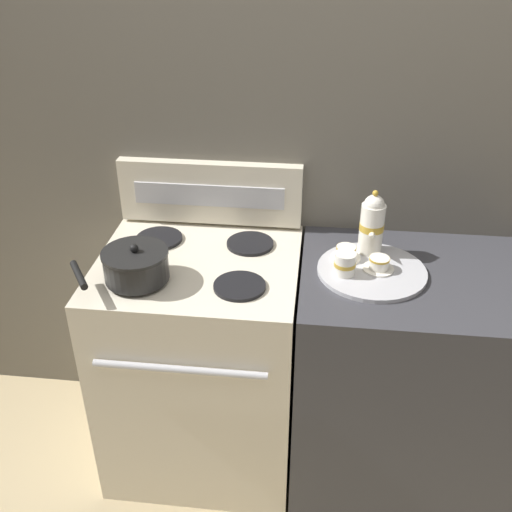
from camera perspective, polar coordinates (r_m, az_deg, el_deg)
name	(u,v)px	position (r m, az deg, el deg)	size (l,w,h in m)	color
ground_plane	(305,453)	(2.57, 4.73, -18.20)	(6.00, 6.00, 0.00)	tan
wall_back	(322,170)	(2.18, 6.34, 8.13)	(6.00, 0.05, 2.20)	#666056
stove	(203,362)	(2.29, -5.09, -10.03)	(0.69, 0.63, 0.89)	beige
control_panel	(210,193)	(2.21, -4.39, 6.03)	(0.67, 0.05, 0.23)	beige
side_counter	(406,378)	(2.28, 14.14, -11.21)	(0.80, 0.60, 0.88)	#38383D
saucepan	(135,265)	(1.92, -11.44, -0.84)	(0.30, 0.27, 0.12)	black
serving_tray	(372,272)	(1.99, 10.97, -1.46)	(0.36, 0.36, 0.01)	#B2B2B7
teapot	(372,224)	(2.04, 10.99, 3.02)	(0.08, 0.13, 0.23)	white
teacup_left	(346,253)	(2.02, 8.56, 0.31)	(0.10, 0.10, 0.05)	white
teacup_right	(379,263)	(1.98, 11.62, -0.67)	(0.10, 0.10, 0.05)	white
creamer_jug	(345,264)	(1.93, 8.47, -0.72)	(0.07, 0.07, 0.07)	white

